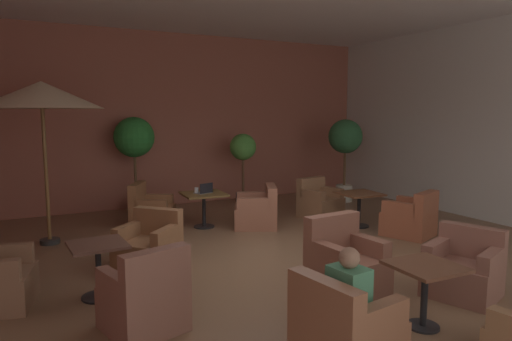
# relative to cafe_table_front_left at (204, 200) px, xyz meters

# --- Properties ---
(ground_plane) EXTENTS (10.50, 9.88, 0.02)m
(ground_plane) POSITION_rel_cafe_table_front_left_xyz_m (0.14, -2.43, -0.54)
(ground_plane) COLOR brown
(wall_back_brick) EXTENTS (10.50, 0.08, 4.06)m
(wall_back_brick) POSITION_rel_cafe_table_front_left_xyz_m (0.14, 2.48, 1.50)
(wall_back_brick) COLOR #9E5948
(wall_back_brick) RESTS_ON ground_plane
(wall_right_plain) EXTENTS (0.08, 9.88, 4.06)m
(wall_right_plain) POSITION_rel_cafe_table_front_left_xyz_m (5.35, -2.43, 1.50)
(wall_right_plain) COLOR silver
(wall_right_plain) RESTS_ON ground_plane
(cafe_table_front_left) EXTENTS (0.83, 0.83, 0.67)m
(cafe_table_front_left) POSITION_rel_cafe_table_front_left_xyz_m (0.00, 0.00, 0.00)
(cafe_table_front_left) COLOR black
(cafe_table_front_left) RESTS_ON ground_plane
(armchair_front_left_north) EXTENTS (1.06, 1.07, 0.81)m
(armchair_front_left_north) POSITION_rel_cafe_table_front_left_xyz_m (0.94, -0.44, -0.23)
(armchair_front_left_north) COLOR #905741
(armchair_front_left_north) RESTS_ON ground_plane
(armchair_front_left_east) EXTENTS (1.01, 1.00, 0.86)m
(armchair_front_left_east) POSITION_rel_cafe_table_front_left_xyz_m (-0.92, 0.49, -0.22)
(armchair_front_left_east) COLOR brown
(armchair_front_left_east) RESTS_ON ground_plane
(cafe_table_front_right) EXTENTS (0.81, 0.81, 0.67)m
(cafe_table_front_right) POSITION_rel_cafe_table_front_left_xyz_m (2.71, -1.32, -0.02)
(cafe_table_front_right) COLOR black
(cafe_table_front_right) RESTS_ON ground_plane
(armchair_front_right_north) EXTENTS (0.96, 1.00, 0.83)m
(armchair_front_right_north) POSITION_rel_cafe_table_front_left_xyz_m (3.08, -2.29, -0.22)
(armchair_front_right_north) COLOR brown
(armchair_front_right_north) RESTS_ON ground_plane
(armchair_front_right_east) EXTENTS (0.87, 0.88, 0.83)m
(armchair_front_right_east) POSITION_rel_cafe_table_front_left_xyz_m (2.48, -0.31, -0.22)
(armchair_front_right_east) COLOR #895E40
(armchair_front_right_east) RESTS_ON ground_plane
(cafe_table_mid_center) EXTENTS (0.67, 0.67, 0.67)m
(cafe_table_mid_center) POSITION_rel_cafe_table_front_left_xyz_m (0.54, -4.95, -0.01)
(cafe_table_mid_center) COLOR black
(cafe_table_mid_center) RESTS_ON ground_plane
(armchair_mid_center_north) EXTENTS (0.96, 0.97, 0.81)m
(armchair_mid_center_north) POSITION_rel_cafe_table_front_left_xyz_m (1.62, -4.56, -0.23)
(armchair_mid_center_north) COLOR brown
(armchair_mid_center_north) RESTS_ON ground_plane
(armchair_mid_center_east) EXTENTS (0.86, 0.83, 0.92)m
(armchair_mid_center_east) POSITION_rel_cafe_table_front_left_xyz_m (0.43, -3.79, -0.20)
(armchair_mid_center_east) COLOR brown
(armchair_mid_center_east) RESTS_ON ground_plane
(armchair_mid_center_south) EXTENTS (0.84, 0.88, 0.81)m
(armchair_mid_center_south) POSITION_rel_cafe_table_front_left_xyz_m (-0.61, -5.11, -0.23)
(armchair_mid_center_south) COLOR brown
(armchair_mid_center_south) RESTS_ON ground_plane
(cafe_table_rear_right) EXTENTS (0.67, 0.67, 0.67)m
(cafe_table_rear_right) POSITION_rel_cafe_table_front_left_xyz_m (-2.32, -2.63, -0.06)
(cafe_table_rear_right) COLOR black
(cafe_table_rear_right) RESTS_ON ground_plane
(armchair_rear_right_north) EXTENTS (1.06, 1.06, 0.81)m
(armchair_rear_right_north) POSITION_rel_cafe_table_front_left_xyz_m (-1.52, -1.84, -0.23)
(armchair_rear_right_north) COLOR brown
(armchair_rear_right_north) RESTS_ON ground_plane
(armchair_rear_right_south) EXTENTS (0.87, 0.88, 0.90)m
(armchair_rear_right_south) POSITION_rel_cafe_table_front_left_xyz_m (-2.03, -3.73, -0.20)
(armchair_rear_right_south) COLOR brown
(armchair_rear_right_south) RESTS_ON ground_plane
(patio_umbrella_tall_red) EXTENTS (1.94, 1.94, 2.71)m
(patio_umbrella_tall_red) POSITION_rel_cafe_table_front_left_xyz_m (-2.73, 0.12, 1.94)
(patio_umbrella_tall_red) COLOR #2D2D2D
(patio_umbrella_tall_red) RESTS_ON ground_plane
(potted_tree_left_corner) EXTENTS (0.88, 0.88, 2.12)m
(potted_tree_left_corner) POSITION_rel_cafe_table_front_left_xyz_m (-0.88, 1.93, 1.03)
(potted_tree_left_corner) COLOR #332D2D
(potted_tree_left_corner) RESTS_ON ground_plane
(potted_tree_mid_left) EXTENTS (0.84, 0.84, 2.05)m
(potted_tree_mid_left) POSITION_rel_cafe_table_front_left_xyz_m (4.06, 0.87, 0.94)
(potted_tree_mid_left) COLOR beige
(potted_tree_mid_left) RESTS_ON ground_plane
(potted_tree_mid_right) EXTENTS (0.62, 0.62, 1.72)m
(potted_tree_mid_right) POSITION_rel_cafe_table_front_left_xyz_m (1.56, 1.51, 0.70)
(potted_tree_mid_right) COLOR #3F2F32
(potted_tree_mid_right) RESTS_ON ground_plane
(patron_blue_shirt) EXTENTS (0.30, 0.37, 0.63)m
(patron_blue_shirt) POSITION_rel_cafe_table_front_left_xyz_m (-0.57, -5.11, 0.15)
(patron_blue_shirt) COLOR #437E5A
(patron_blue_shirt) RESTS_ON ground_plane
(iced_drink_cup) EXTENTS (0.08, 0.08, 0.11)m
(iced_drink_cup) POSITION_rel_cafe_table_front_left_xyz_m (-0.12, 0.07, 0.19)
(iced_drink_cup) COLOR white
(iced_drink_cup) RESTS_ON cafe_table_front_left
(open_laptop) EXTENTS (0.36, 0.31, 0.20)m
(open_laptop) POSITION_rel_cafe_table_front_left_xyz_m (0.01, -0.01, 0.19)
(open_laptop) COLOR #9EA0A5
(open_laptop) RESTS_ON cafe_table_front_left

